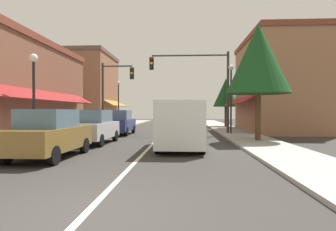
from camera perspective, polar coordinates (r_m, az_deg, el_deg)
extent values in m
plane|color=#33302D|center=(22.78, -0.89, -3.42)|extent=(80.00, 80.00, 0.00)
cube|color=gray|center=(23.82, -14.22, -3.12)|extent=(2.60, 56.00, 0.12)
cube|color=#A39E99|center=(23.05, 12.90, -3.25)|extent=(2.60, 56.00, 0.12)
cube|color=silver|center=(22.78, -0.89, -3.41)|extent=(0.14, 52.00, 0.01)
cube|color=brown|center=(19.92, -29.86, 4.10)|extent=(4.83, 14.00, 5.74)
cube|color=brown|center=(20.33, -29.93, 12.76)|extent=(5.03, 14.20, 0.40)
cube|color=slate|center=(18.71, -23.78, -0.14)|extent=(0.08, 10.64, 1.80)
cube|color=maroon|center=(18.46, -22.11, 3.58)|extent=(1.27, 11.76, 0.73)
cube|color=slate|center=(16.20, -28.86, 9.36)|extent=(0.08, 1.10, 1.30)
cube|color=slate|center=(21.63, -20.08, 7.25)|extent=(0.08, 1.10, 1.30)
cube|color=#9E6B4C|center=(25.93, 20.75, 5.20)|extent=(5.21, 10.00, 7.38)
cube|color=brown|center=(26.51, 20.80, 13.61)|extent=(5.41, 10.20, 0.40)
cube|color=slate|center=(25.21, 15.20, 0.15)|extent=(0.08, 7.60, 1.80)
cube|color=maroon|center=(25.10, 13.85, 2.89)|extent=(1.27, 8.40, 0.73)
cube|color=slate|center=(23.34, 16.37, 9.72)|extent=(0.08, 1.10, 1.30)
cube|color=slate|center=(27.60, 14.28, 8.35)|extent=(0.08, 1.10, 1.30)
cube|color=#8E5B42|center=(34.49, -15.14, 4.57)|extent=(4.81, 8.00, 7.90)
cube|color=brown|center=(35.00, -15.16, 11.37)|extent=(5.01, 8.20, 0.40)
cube|color=slate|center=(33.75, -11.34, 0.34)|extent=(0.08, 6.08, 1.80)
cube|color=olive|center=(33.61, -10.34, 2.38)|extent=(1.27, 6.72, 0.73)
cube|color=slate|center=(32.30, -12.15, 7.93)|extent=(0.08, 1.10, 1.30)
cube|color=slate|center=(35.68, -10.64, 7.27)|extent=(0.08, 1.10, 1.30)
cube|color=brown|center=(11.37, -22.25, -4.23)|extent=(1.77, 4.12, 0.80)
cube|color=slate|center=(11.24, -22.49, -0.56)|extent=(1.54, 2.02, 0.66)
cylinder|color=black|center=(12.96, -22.74, -5.39)|extent=(0.21, 0.62, 0.62)
cylinder|color=black|center=(12.34, -16.12, -5.67)|extent=(0.21, 0.62, 0.62)
cylinder|color=black|center=(10.63, -29.35, -6.79)|extent=(0.21, 0.62, 0.62)
cylinder|color=black|center=(9.86, -21.58, -7.34)|extent=(0.21, 0.62, 0.62)
cube|color=#B7BABF|center=(15.64, -14.43, -2.81)|extent=(1.80, 4.13, 0.80)
cube|color=slate|center=(15.51, -14.56, -0.14)|extent=(1.56, 2.03, 0.66)
cylinder|color=black|center=(17.20, -15.47, -3.82)|extent=(0.21, 0.62, 0.62)
cylinder|color=black|center=(16.73, -10.36, -3.93)|extent=(0.21, 0.62, 0.62)
cylinder|color=black|center=(14.70, -19.07, -4.63)|extent=(0.21, 0.62, 0.62)
cylinder|color=black|center=(14.14, -13.16, -4.82)|extent=(0.21, 0.62, 0.62)
cube|color=navy|center=(21.27, -9.58, -1.82)|extent=(1.74, 4.11, 0.80)
cube|color=slate|center=(21.15, -9.65, 0.14)|extent=(1.53, 2.01, 0.66)
cylinder|color=black|center=(22.79, -10.75, -2.65)|extent=(0.20, 0.62, 0.62)
cylinder|color=black|center=(22.46, -6.83, -2.70)|extent=(0.20, 0.62, 0.62)
cylinder|color=black|center=(20.19, -12.65, -3.12)|extent=(0.20, 0.62, 0.62)
cylinder|color=black|center=(19.81, -8.24, -3.18)|extent=(0.20, 0.62, 0.62)
cube|color=silver|center=(13.13, 2.54, -1.48)|extent=(1.99, 5.01, 1.90)
cube|color=slate|center=(15.52, 2.71, 0.46)|extent=(1.73, 0.28, 0.84)
cube|color=black|center=(15.75, 2.72, -3.60)|extent=(1.86, 0.21, 0.24)
cylinder|color=black|center=(14.77, -0.78, -4.36)|extent=(0.24, 0.72, 0.72)
cylinder|color=black|center=(14.74, 6.09, -4.37)|extent=(0.24, 0.72, 0.72)
cylinder|color=black|center=(11.70, -1.95, -5.74)|extent=(0.24, 0.72, 0.72)
cylinder|color=black|center=(11.66, 6.75, -5.77)|extent=(0.24, 0.72, 0.72)
cylinder|color=#333333|center=(21.51, 11.72, 4.34)|extent=(0.18, 0.18, 6.03)
cylinder|color=#333333|center=(21.63, 4.30, 11.72)|extent=(5.55, 0.12, 0.12)
cube|color=black|center=(21.48, -3.24, 10.17)|extent=(0.30, 0.24, 0.90)
sphere|color=#420F0F|center=(21.40, -3.28, 10.97)|extent=(0.20, 0.20, 0.20)
sphere|color=yellow|center=(21.35, -3.28, 10.23)|extent=(0.20, 0.20, 0.20)
sphere|color=#0C3316|center=(21.30, -3.28, 9.49)|extent=(0.20, 0.20, 0.20)
cylinder|color=#333333|center=(23.43, -12.73, 3.39)|extent=(0.18, 0.18, 5.49)
cylinder|color=#333333|center=(23.38, -9.92, 9.56)|extent=(2.36, 0.12, 0.12)
cube|color=black|center=(22.89, -7.11, 8.23)|extent=(0.30, 0.24, 0.90)
sphere|color=#420F0F|center=(22.80, -7.17, 8.97)|extent=(0.20, 0.20, 0.20)
sphere|color=yellow|center=(22.76, -7.17, 8.28)|extent=(0.20, 0.20, 0.20)
sphere|color=#0C3316|center=(22.72, -7.17, 7.58)|extent=(0.20, 0.20, 0.20)
cylinder|color=black|center=(13.97, -24.91, 1.70)|extent=(0.12, 0.12, 3.86)
sphere|color=white|center=(14.16, -24.96, 10.26)|extent=(0.36, 0.36, 0.36)
cylinder|color=black|center=(21.08, 12.30, 2.51)|extent=(0.12, 0.12, 4.63)
sphere|color=white|center=(21.30, 12.32, 9.23)|extent=(0.36, 0.36, 0.36)
cylinder|color=black|center=(29.80, -9.72, 1.82)|extent=(0.12, 0.12, 4.41)
sphere|color=white|center=(29.94, -9.73, 6.39)|extent=(0.36, 0.36, 0.36)
cylinder|color=#4C331E|center=(16.53, 17.29, 0.43)|extent=(0.30, 0.30, 3.18)
cone|color=#19471E|center=(16.77, 17.34, 10.65)|extent=(3.47, 3.47, 3.81)
cylinder|color=#4C331E|center=(31.00, 11.34, 0.10)|extent=(0.30, 0.30, 2.59)
cone|color=#19471E|center=(31.05, 11.35, 4.48)|extent=(2.70, 2.70, 2.97)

